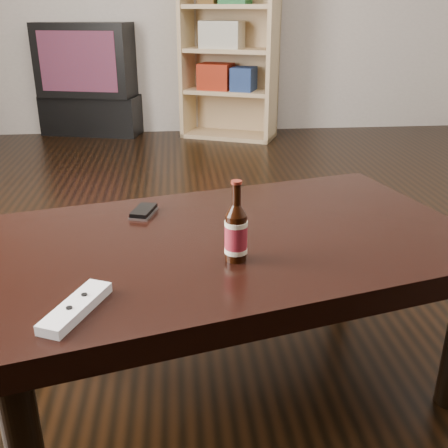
{
  "coord_description": "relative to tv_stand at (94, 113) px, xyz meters",
  "views": [
    {
      "loc": [
        -0.38,
        -1.94,
        1.1
      ],
      "look_at": [
        -0.27,
        -0.76,
        0.6
      ],
      "focal_mm": 42.0,
      "sensor_mm": 36.0,
      "label": 1
    }
  ],
  "objects": [
    {
      "name": "coffee_table",
      "position": [
        0.88,
        -3.63,
        0.26
      ],
      "size": [
        1.5,
        1.1,
        0.51
      ],
      "rotation": [
        0.0,
        0.0,
        0.25
      ],
      "color": "black",
      "rests_on": "floor"
    },
    {
      "name": "floor",
      "position": [
        1.12,
        -3.02,
        -0.18
      ],
      "size": [
        5.0,
        6.0,
        0.01
      ],
      "primitive_type": "cube",
      "color": "black",
      "rests_on": "ground"
    },
    {
      "name": "tv_stand",
      "position": [
        0.0,
        0.0,
        0.0
      ],
      "size": [
        0.96,
        0.64,
        0.35
      ],
      "primitive_type": "cube",
      "rotation": [
        0.0,
        0.0,
        -0.25
      ],
      "color": "black",
      "rests_on": "floor"
    },
    {
      "name": "beer_bottle",
      "position": [
        0.88,
        -3.78,
        0.4
      ],
      "size": [
        0.07,
        0.07,
        0.21
      ],
      "rotation": [
        0.0,
        0.0,
        0.29
      ],
      "color": "black",
      "rests_on": "coffee_table"
    },
    {
      "name": "tv",
      "position": [
        -0.0,
        -0.0,
        0.48
      ],
      "size": [
        0.92,
        0.7,
        0.62
      ],
      "rotation": [
        0.0,
        0.0,
        -0.25
      ],
      "color": "black",
      "rests_on": "tv_stand"
    },
    {
      "name": "remote",
      "position": [
        0.52,
        -3.99,
        0.34
      ],
      "size": [
        0.13,
        0.21,
        0.03
      ],
      "rotation": [
        0.0,
        0.0,
        -0.42
      ],
      "color": "white",
      "rests_on": "coffee_table"
    },
    {
      "name": "phone",
      "position": [
        0.63,
        -3.44,
        0.34
      ],
      "size": [
        0.09,
        0.12,
        0.02
      ],
      "rotation": [
        0.0,
        0.0,
        -0.3
      ],
      "color": "#A7A7A9",
      "rests_on": "coffee_table"
    },
    {
      "name": "bookshelf",
      "position": [
        1.23,
        -0.27,
        0.6
      ],
      "size": [
        0.88,
        0.66,
        1.49
      ],
      "rotation": [
        0.0,
        0.0,
        -0.41
      ],
      "color": "tan",
      "rests_on": "floor"
    }
  ]
}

